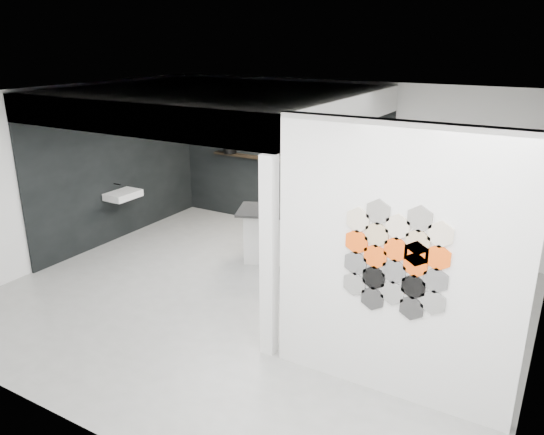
{
  "coord_description": "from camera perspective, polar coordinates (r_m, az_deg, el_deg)",
  "views": [
    {
      "loc": [
        3.56,
        -5.64,
        3.5
      ],
      "look_at": [
        0.1,
        0.3,
        1.15
      ],
      "focal_mm": 35.0,
      "sensor_mm": 36.0,
      "label": 1
    }
  ],
  "objects": [
    {
      "name": "display_shelf",
      "position": [
        9.99,
        0.96,
        6.15
      ],
      "size": [
        3.0,
        0.15,
        0.04
      ],
      "primitive_type": "cube",
      "color": "black",
      "rests_on": "bay_clad_back"
    },
    {
      "name": "corner_column",
      "position": [
        5.87,
        -0.31,
        -4.46
      ],
      "size": [
        0.16,
        0.16,
        2.35
      ],
      "primitive_type": "cube",
      "color": "silver",
      "rests_on": "floor"
    },
    {
      "name": "bulkhead",
      "position": [
        8.28,
        -6.08,
        12.18
      ],
      "size": [
        4.4,
        4.0,
        0.4
      ],
      "primitive_type": "cube",
      "color": "silver",
      "rests_on": "corner_column"
    },
    {
      "name": "kitchen_island",
      "position": [
        8.61,
        2.12,
        -1.82
      ],
      "size": [
        1.85,
        1.33,
        1.36
      ],
      "rotation": [
        0.0,
        0.0,
        0.39
      ],
      "color": "silver",
      "rests_on": "floor"
    },
    {
      "name": "hex_tile_cluster",
      "position": [
        5.14,
        13.18,
        -4.49
      ],
      "size": [
        1.04,
        0.02,
        1.16
      ],
      "color": "silver",
      "rests_on": "partition_panel"
    },
    {
      "name": "bay_clad_back",
      "position": [
        10.16,
        0.76,
        5.63
      ],
      "size": [
        4.4,
        0.04,
        2.35
      ],
      "primitive_type": "cube",
      "color": "black",
      "rests_on": "floor"
    },
    {
      "name": "glass_vase",
      "position": [
        9.4,
        8.2,
        5.75
      ],
      "size": [
        0.13,
        0.13,
        0.15
      ],
      "primitive_type": "cylinder",
      "rotation": [
        0.0,
        0.0,
        -0.23
      ],
      "color": "gray",
      "rests_on": "display_shelf"
    },
    {
      "name": "utensil_cup",
      "position": [
        10.54,
        -4.23,
        7.12
      ],
      "size": [
        0.09,
        0.09,
        0.09
      ],
      "primitive_type": "cylinder",
      "rotation": [
        0.0,
        0.0,
        -0.35
      ],
      "color": "black",
      "rests_on": "display_shelf"
    },
    {
      "name": "bay_clad_left",
      "position": [
        9.94,
        -16.01,
        4.61
      ],
      "size": [
        0.04,
        4.0,
        2.35
      ],
      "primitive_type": "cube",
      "color": "black",
      "rests_on": "floor"
    },
    {
      "name": "wall_basin",
      "position": [
        9.73,
        -15.72,
        2.35
      ],
      "size": [
        0.4,
        0.6,
        0.12
      ],
      "primitive_type": "cube",
      "color": "silver",
      "rests_on": "bay_clad_left"
    },
    {
      "name": "glass_bowl",
      "position": [
        9.41,
        8.19,
        5.55
      ],
      "size": [
        0.13,
        0.13,
        0.09
      ],
      "primitive_type": "cylinder",
      "rotation": [
        0.0,
        0.0,
        0.04
      ],
      "color": "gray",
      "rests_on": "display_shelf"
    },
    {
      "name": "kettle",
      "position": [
        9.51,
        6.59,
        6.02
      ],
      "size": [
        0.24,
        0.24,
        0.17
      ],
      "primitive_type": "ellipsoid",
      "rotation": [
        0.0,
        0.0,
        0.19
      ],
      "color": "black",
      "rests_on": "display_shelf"
    },
    {
      "name": "bottle_dark",
      "position": [
        10.01,
        0.58,
        6.73
      ],
      "size": [
        0.06,
        0.06,
        0.15
      ],
      "primitive_type": "cylinder",
      "rotation": [
        0.0,
        0.0,
        0.07
      ],
      "color": "black",
      "rests_on": "display_shelf"
    },
    {
      "name": "partition_panel",
      "position": [
        5.26,
        13.03,
        -5.15
      ],
      "size": [
        2.45,
        0.15,
        2.8
      ],
      "primitive_type": "cube",
      "color": "silver",
      "rests_on": "floor"
    },
    {
      "name": "floor",
      "position": [
        7.53,
        -1.83,
        -8.86
      ],
      "size": [
        7.0,
        6.0,
        0.01
      ],
      "primitive_type": "cube",
      "color": "gray"
    },
    {
      "name": "fascia_beam",
      "position": [
        6.84,
        -15.72,
        10.2
      ],
      "size": [
        4.4,
        0.16,
        0.4
      ],
      "primitive_type": "cube",
      "color": "silver",
      "rests_on": "corner_column"
    },
    {
      "name": "stockpot",
      "position": [
        10.56,
        -4.54,
        7.47
      ],
      "size": [
        0.3,
        0.3,
        0.2
      ],
      "primitive_type": "cylinder",
      "rotation": [
        0.0,
        0.0,
        -0.22
      ],
      "color": "black",
      "rests_on": "display_shelf"
    }
  ]
}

